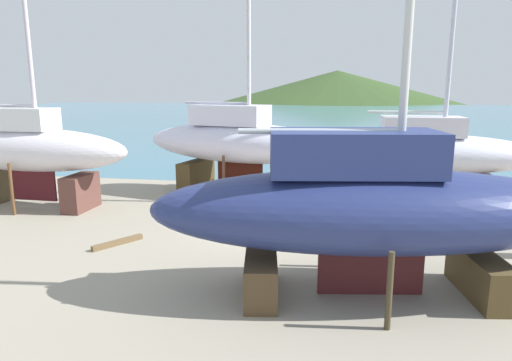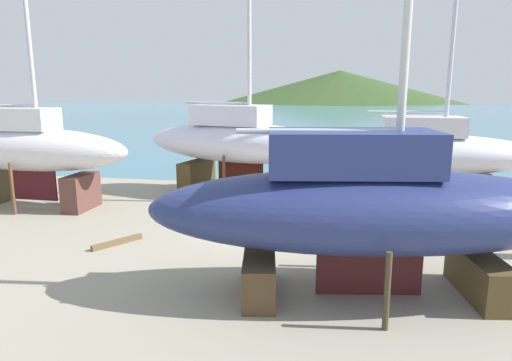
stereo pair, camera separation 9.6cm
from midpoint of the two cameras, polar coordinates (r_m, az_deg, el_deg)
name	(u,v)px [view 2 (the right image)]	position (r m, az deg, el deg)	size (l,w,h in m)	color
ground_plane	(238,294)	(10.55, -2.02, -14.10)	(47.03, 47.03, 0.00)	gray
sea_water	(324,117)	(71.17, 8.55, 7.96)	(150.36, 99.93, 0.01)	teal
headland_hill	(339,101)	(144.51, 10.44, 9.78)	(139.57, 139.57, 18.62)	#344D24
sailboat_far_slipway	(370,207)	(10.15, 14.46, -3.31)	(10.11, 4.21, 14.15)	#504023
sailboat_large_starboard	(30,150)	(19.27, -26.45, 3.48)	(8.02, 2.42, 12.08)	brown
sailboat_small_center	(431,154)	(18.63, 21.26, 3.18)	(8.20, 2.85, 14.73)	#4A2F2C
sailboat_mid_port	(239,143)	(19.24, -1.96, 4.76)	(9.09, 4.70, 13.39)	#463B1B
timber_short_cross	(117,242)	(14.13, -16.85, -7.43)	(1.60, 0.16, 0.15)	brown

